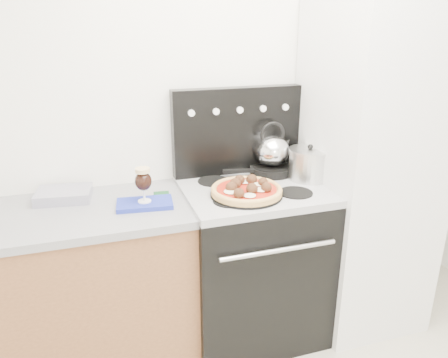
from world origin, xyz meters
name	(u,v)px	position (x,y,z in m)	size (l,w,h in m)	color
room_shell	(330,188)	(0.00, 0.29, 1.25)	(3.52, 3.01, 2.52)	beige
base_cabinet	(49,298)	(-1.02, 1.20, 0.43)	(1.45, 0.60, 0.86)	brown
countertop	(36,218)	(-1.02, 1.20, 0.88)	(1.48, 0.63, 0.04)	gray
stove_body	(251,264)	(0.08, 1.18, 0.44)	(0.76, 0.65, 0.88)	black
cooktop	(253,191)	(0.08, 1.18, 0.90)	(0.76, 0.65, 0.04)	#ADADB2
backguard	(237,131)	(0.08, 1.45, 1.17)	(0.76, 0.08, 0.50)	black
fridge	(367,171)	(0.78, 1.15, 0.95)	(0.64, 0.68, 1.90)	silver
foil_sheet	(64,195)	(-0.90, 1.35, 0.93)	(0.27, 0.20, 0.05)	silver
oven_mitt	(145,204)	(-0.51, 1.14, 0.91)	(0.27, 0.16, 0.02)	#2130A5
beer_glass	(143,185)	(-0.51, 1.14, 1.01)	(0.08, 0.08, 0.18)	black
pizza_pan	(246,194)	(0.00, 1.07, 0.93)	(0.37, 0.37, 0.01)	black
pizza	(247,189)	(0.00, 1.07, 0.96)	(0.37, 0.37, 0.05)	gold
skillet	(271,170)	(0.26, 1.35, 0.94)	(0.25, 0.25, 0.04)	black
tea_kettle	(272,148)	(0.26, 1.35, 1.08)	(0.20, 0.20, 0.22)	white
stock_pot	(309,165)	(0.43, 1.21, 1.00)	(0.23, 0.23, 0.17)	silver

